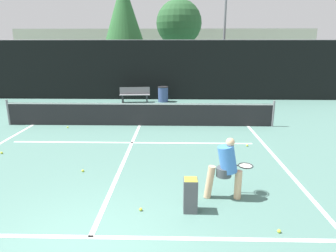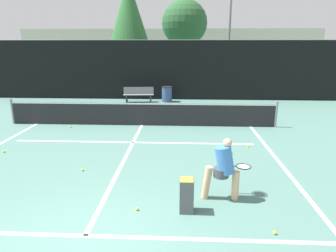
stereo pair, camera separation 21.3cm
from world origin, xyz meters
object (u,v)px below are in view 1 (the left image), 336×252
(player_practicing, at_px, (226,167))
(parked_car, at_px, (191,84))
(courtside_bench, at_px, (135,94))
(ball_hopper, at_px, (190,194))
(trash_bin, at_px, (163,94))

(player_practicing, bearing_deg, parked_car, 92.18)
(player_practicing, bearing_deg, courtside_bench, 109.27)
(ball_hopper, xyz_separation_m, parked_car, (0.77, 14.97, 0.26))
(ball_hopper, distance_m, trash_bin, 11.98)
(ball_hopper, height_order, parked_car, parked_car)
(trash_bin, bearing_deg, courtside_bench, -174.42)
(player_practicing, relative_size, parked_car, 0.33)
(courtside_bench, bearing_deg, ball_hopper, -82.50)
(ball_hopper, height_order, trash_bin, trash_bin)
(player_practicing, distance_m, ball_hopper, 1.04)
(player_practicing, distance_m, trash_bin, 11.52)
(player_practicing, height_order, parked_car, parked_car)
(parked_car, bearing_deg, trash_bin, -120.60)
(trash_bin, relative_size, parked_car, 0.21)
(courtside_bench, height_order, parked_car, parked_car)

